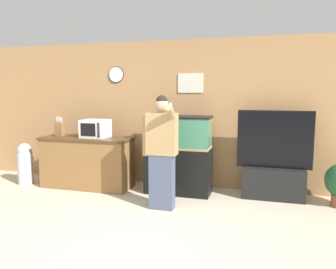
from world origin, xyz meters
TOP-DOWN VIEW (x-y plane):
  - ground_plane at (0.00, 0.00)m, footprint 18.00×18.00m
  - wall_back_paneled at (-0.00, 2.55)m, footprint 10.00×0.08m
  - counter_island at (-1.64, 1.94)m, footprint 1.62×0.64m
  - microwave at (-1.48, 1.98)m, footprint 0.45×0.39m
  - knife_block at (-2.19, 1.95)m, footprint 0.14×0.10m
  - aquarium_on_stand at (0.01, 2.05)m, footprint 1.09×0.48m
  - tv_on_stand at (1.54, 2.20)m, footprint 1.16×0.40m
  - person_standing at (-0.04, 1.26)m, footprint 0.52×0.39m
  - trash_bin at (-2.85, 1.80)m, footprint 0.28×0.28m

SIDE VIEW (x-z plane):
  - ground_plane at x=0.00m, z-range 0.00..0.00m
  - trash_bin at x=-2.85m, z-range 0.01..0.77m
  - tv_on_stand at x=1.54m, z-range -0.29..1.12m
  - counter_island at x=-1.64m, z-range 0.00..0.90m
  - aquarium_on_stand at x=0.01m, z-range 0.00..1.30m
  - person_standing at x=-0.04m, z-range 0.03..1.69m
  - knife_block at x=-2.19m, z-range 0.85..1.21m
  - microwave at x=-1.48m, z-range 0.90..1.21m
  - wall_back_paneled at x=0.00m, z-range 0.00..2.60m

